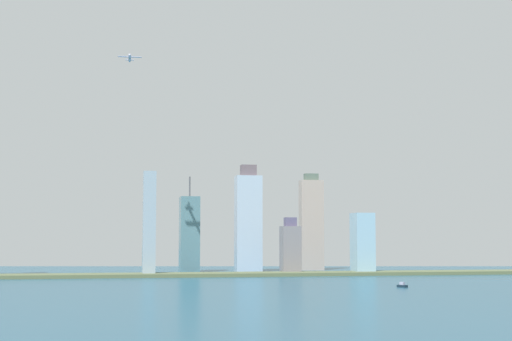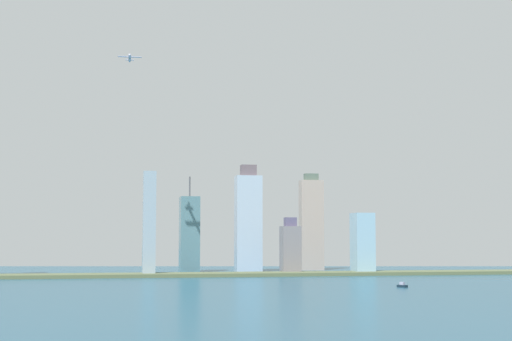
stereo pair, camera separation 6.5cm
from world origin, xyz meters
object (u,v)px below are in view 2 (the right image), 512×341
object	(u,v)px
skyscraper_4	(189,234)
skyscraper_8	(248,221)
airplane	(130,58)
skyscraper_5	(149,224)
boat_0	(402,285)
skyscraper_7	(363,244)
skyscraper_9	(290,249)
skyscraper_2	(311,224)

from	to	relation	value
skyscraper_4	skyscraper_8	size ratio (longest dim) A/B	0.88
airplane	skyscraper_5	bearing A→B (deg)	137.43
skyscraper_4	skyscraper_5	size ratio (longest dim) A/B	1.02
boat_0	skyscraper_5	bearing A→B (deg)	14.53
skyscraper_7	skyscraper_9	xyz separation A→B (m)	(-73.32, 8.06, -4.99)
skyscraper_5	skyscraper_9	distance (m)	144.76
skyscraper_5	boat_0	bearing A→B (deg)	-48.06
skyscraper_9	airplane	world-z (taller)	airplane
skyscraper_9	boat_0	world-z (taller)	skyscraper_9
skyscraper_2	skyscraper_8	bearing A→B (deg)	-162.25
skyscraper_7	skyscraper_9	size ratio (longest dim) A/B	1.08
airplane	skyscraper_9	bearing A→B (deg)	103.19
skyscraper_4	airplane	xyz separation A→B (m)	(-68.21, -103.31, 165.98)
skyscraper_4	skyscraper_7	world-z (taller)	skyscraper_4
skyscraper_7	boat_0	bearing A→B (deg)	-100.40
skyscraper_7	skyscraper_9	distance (m)	73.94
boat_0	airplane	distance (m)	335.98
skyscraper_8	boat_0	size ratio (longest dim) A/B	13.18
skyscraper_2	skyscraper_4	xyz separation A→B (m)	(-141.73, -24.97, -12.05)
skyscraper_5	airplane	world-z (taller)	airplane
skyscraper_8	boat_0	world-z (taller)	skyscraper_8
skyscraper_2	skyscraper_8	world-z (taller)	skyscraper_8
skyscraper_2	skyscraper_8	size ratio (longest dim) A/B	0.95
skyscraper_5	skyscraper_8	distance (m)	138.09
skyscraper_7	boat_0	xyz separation A→B (m)	(-37.21, -202.83, -29.46)
skyscraper_7	skyscraper_2	bearing A→B (deg)	104.65
boat_0	skyscraper_4	bearing A→B (deg)	-2.29
skyscraper_7	skyscraper_8	bearing A→B (deg)	143.47
boat_0	skyscraper_8	bearing A→B (deg)	-13.97
skyscraper_9	airplane	distance (m)	245.79
skyscraper_4	skyscraper_8	bearing A→B (deg)	0.16
skyscraper_9	boat_0	xyz separation A→B (m)	(36.11, -210.89, -24.47)
skyscraper_4	skyscraper_7	bearing A→B (deg)	-24.55
skyscraper_8	skyscraper_9	world-z (taller)	skyscraper_8
skyscraper_7	airplane	bearing A→B (deg)	-173.63
skyscraper_8	boat_0	xyz separation A→B (m)	(66.87, -279.92, -52.95)
skyscraper_2	skyscraper_9	size ratio (longest dim) A/B	1.92
skyscraper_2	skyscraper_4	bearing A→B (deg)	-170.01
skyscraper_4	skyscraper_9	bearing A→B (deg)	-35.92
skyscraper_5	skyscraper_8	bearing A→B (deg)	36.20
skyscraper_5	skyscraper_7	bearing A→B (deg)	1.17
skyscraper_7	airplane	xyz separation A→B (m)	(-236.57, -26.39, 175.50)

